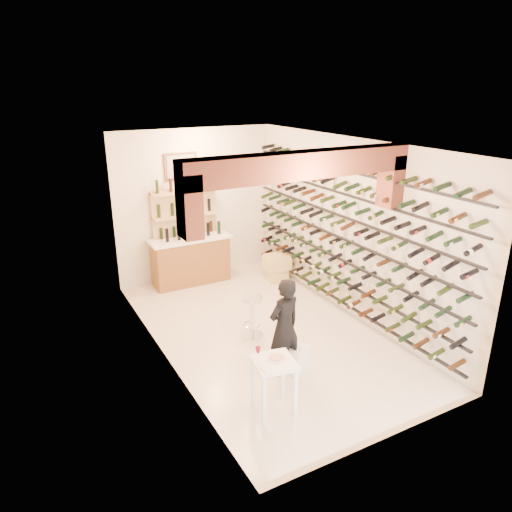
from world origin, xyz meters
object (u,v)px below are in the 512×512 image
Objects in this scene: white_stool at (295,358)px; chrome_barstool at (252,313)px; back_counter at (191,259)px; crate_lower at (277,275)px; tasting_table at (274,370)px; wine_rack at (340,234)px; person at (284,327)px.

chrome_barstool is at bearing 93.67° from white_stool.
crate_lower is (1.67, -0.78, -0.40)m from back_counter.
chrome_barstool is (-0.08, 1.22, 0.22)m from white_stool.
tasting_table reaches higher than crate_lower.
tasting_table is (-2.46, -1.89, -0.93)m from wine_rack.
wine_rack reaches higher than white_stool.
back_counter reaches higher than chrome_barstool.
tasting_table is at bearing 39.40° from person.
back_counter is 4.26× the size of white_stool.
person reaches higher than white_stool.
back_counter is at bearing 91.87° from white_stool.
person is at bearing -94.54° from chrome_barstool.
person is (-0.17, 0.05, 0.55)m from white_stool.
white_stool is at bearing -144.04° from wine_rack.
tasting_table is at bearing -109.98° from chrome_barstool.
tasting_table is 0.61× the size of person.
chrome_barstool is at bearing -88.95° from back_counter.
chrome_barstool is 2.50m from crate_lower.
person is at bearing -90.65° from back_counter.
white_stool is (0.13, -3.88, -0.33)m from back_counter.
white_stool is (-1.70, -1.24, -1.35)m from wine_rack.
wine_rack is 13.10× the size of crate_lower.
chrome_barstool is at bearing -179.42° from wine_rack.
wine_rack is 3.35× the size of back_counter.
crate_lower is at bearing -25.09° from back_counter.
person is 3.55m from crate_lower.
white_stool is at bearing -88.13° from back_counter.
person reaches higher than crate_lower.
wine_rack is at bearing 35.96° from white_stool.
person is (0.59, 0.70, 0.13)m from tasting_table.
person is (-1.87, -1.18, -0.80)m from wine_rack.
white_stool is at bearing -116.35° from crate_lower.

